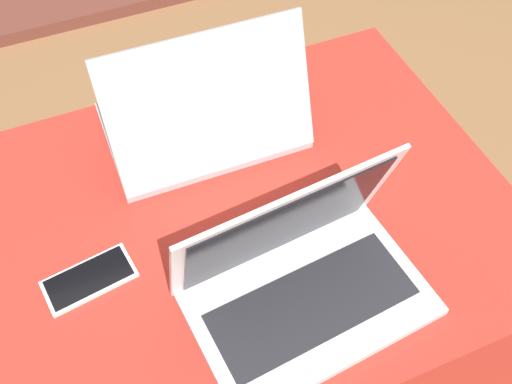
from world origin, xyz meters
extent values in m
plane|color=olive|center=(0.00, 0.00, 0.00)|extent=(14.00, 14.00, 0.00)
cube|color=maroon|center=(0.00, 0.00, 0.03)|extent=(0.88, 0.71, 0.05)
cube|color=#B22D23|center=(0.00, 0.00, 0.25)|extent=(0.92, 0.74, 0.40)
cube|color=silver|center=(0.01, -0.21, 0.45)|extent=(0.38, 0.26, 0.02)
cube|color=#232328|center=(0.01, -0.21, 0.46)|extent=(0.33, 0.15, 0.00)
cube|color=silver|center=(0.00, -0.12, 0.57)|extent=(0.37, 0.10, 0.22)
cube|color=black|center=(0.00, -0.13, 0.57)|extent=(0.33, 0.09, 0.20)
cube|color=#B7B7BC|center=(-0.01, 0.22, 0.45)|extent=(0.37, 0.26, 0.02)
cube|color=#B2B2B7|center=(-0.01, 0.23, 0.46)|extent=(0.32, 0.15, 0.00)
cube|color=#B7B7BC|center=(-0.02, 0.14, 0.58)|extent=(0.36, 0.10, 0.24)
cube|color=black|center=(-0.02, 0.15, 0.58)|extent=(0.32, 0.09, 0.21)
cube|color=white|center=(-0.30, -0.03, 0.45)|extent=(0.15, 0.09, 0.01)
cube|color=black|center=(-0.30, -0.03, 0.46)|extent=(0.14, 0.08, 0.00)
camera|label=1|loc=(-0.23, -0.57, 1.30)|focal=42.00mm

